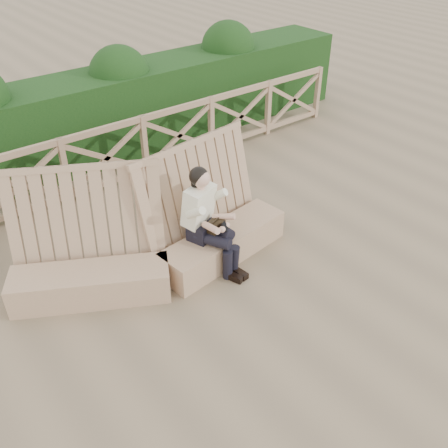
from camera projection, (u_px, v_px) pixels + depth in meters
ground at (243, 298)px, 6.21m from camera, size 60.00×60.00×0.00m
bench at (157, 248)px, 6.42m from camera, size 3.72×1.61×1.55m
woman at (207, 217)px, 6.36m from camera, size 0.56×0.95×1.43m
guardrail at (107, 158)px, 8.17m from camera, size 10.10×0.09×1.10m
hedge at (74, 124)px, 8.84m from camera, size 12.00×1.20×1.50m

